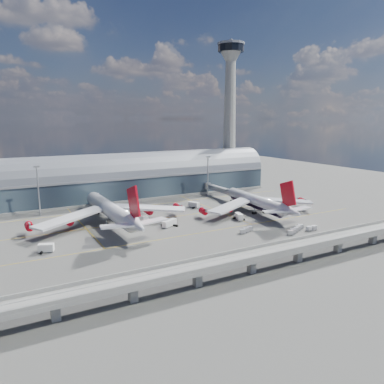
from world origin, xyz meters
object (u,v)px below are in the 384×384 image
service_truck_2 (170,223)px  service_truck_1 (46,248)px  service_truck_4 (144,219)px  service_truck_3 (239,217)px  floodlight_mast_right (208,175)px  airliner_left (112,211)px  floodlight_mast_left (38,189)px  cargo_train_0 (246,230)px  cargo_train_1 (296,230)px  airliner_right (257,202)px  service_truck_5 (194,205)px  control_tower (230,115)px  cargo_train_2 (312,228)px

service_truck_2 → service_truck_1: bearing=70.3°
service_truck_4 → service_truck_3: bearing=-23.2°
floodlight_mast_right → airliner_left: size_ratio=0.33×
floodlight_mast_right → service_truck_2: floodlight_mast_right is taller
floodlight_mast_left → service_truck_3: size_ratio=3.77×
floodlight_mast_right → service_truck_3: 58.78m
airliner_left → cargo_train_0: size_ratio=9.38×
service_truck_2 → cargo_train_1: 56.34m
airliner_right → cargo_train_1: size_ratio=5.01×
service_truck_5 → control_tower: bearing=20.1°
airliner_left → service_truck_4: 15.74m
service_truck_3 → cargo_train_1: (9.97, -28.32, -0.60)m
service_truck_2 → cargo_train_2: bearing=-152.9°
control_tower → service_truck_4: size_ratio=18.33×
service_truck_2 → service_truck_3: size_ratio=1.26×
service_truck_1 → service_truck_3: 89.60m
airliner_left → service_truck_4: airliner_left is taller
service_truck_5 → floodlight_mast_right: bearing=23.7°
airliner_left → cargo_train_2: (74.77, -51.04, -5.81)m
control_tower → floodlight_mast_left: (-135.00, -28.00, -38.00)m
floodlight_mast_right → service_truck_3: (-15.55, -55.39, -12.06)m
cargo_train_0 → control_tower: bearing=-11.4°
service_truck_1 → floodlight_mast_right: bearing=-39.7°
cargo_train_1 → cargo_train_2: bearing=-79.7°
floodlight_mast_left → cargo_train_2: bearing=-40.0°
service_truck_2 → service_truck_4: bearing=3.2°
floodlight_mast_right → cargo_train_1: bearing=-93.8°
service_truck_1 → service_truck_4: service_truck_4 is taller
service_truck_1 → cargo_train_2: service_truck_1 is taller
airliner_right → service_truck_1: size_ratio=11.20×
service_truck_2 → cargo_train_1: service_truck_2 is taller
service_truck_1 → cargo_train_1: service_truck_1 is taller
service_truck_2 → cargo_train_0: size_ratio=1.03×
airliner_right → cargo_train_2: bearing=-83.6°
floodlight_mast_right → airliner_right: 48.95m
airliner_left → service_truck_2: size_ratio=9.11×
service_truck_5 → cargo_train_2: size_ratio=1.19×
service_truck_3 → cargo_train_2: 34.99m
airliner_right → service_truck_5: (-23.76, 26.11, -3.99)m
service_truck_2 → service_truck_3: service_truck_3 is taller
floodlight_mast_right → airliner_left: 80.86m
floodlight_mast_right → cargo_train_1: floodlight_mast_right is taller
airliner_left → service_truck_3: size_ratio=11.47×
control_tower → floodlight_mast_right: bearing=-141.3°
control_tower → service_truck_1: size_ratio=17.03×
airliner_left → cargo_train_1: airliner_left is taller
cargo_train_2 → cargo_train_0: bearing=64.7°
airliner_right → service_truck_3: (-16.95, -7.13, -3.99)m
control_tower → service_truck_2: bearing=-137.7°
service_truck_2 → service_truck_4: service_truck_4 is taller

